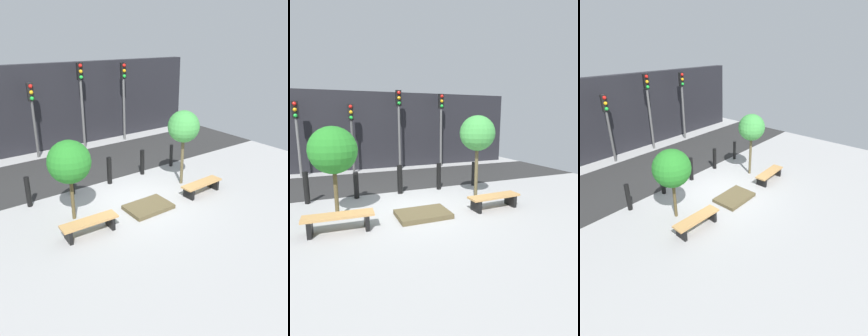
# 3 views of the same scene
# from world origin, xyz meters

# --- Properties ---
(ground_plane) EXTENTS (18.00, 18.00, 0.00)m
(ground_plane) POSITION_xyz_m (0.00, 0.00, 0.00)
(ground_plane) COLOR #9B9B9B
(road_strip) EXTENTS (18.00, 3.93, 0.01)m
(road_strip) POSITION_xyz_m (0.00, 4.08, 0.01)
(road_strip) COLOR #2A2A2A
(road_strip) RESTS_ON ground
(building_facade) EXTENTS (16.20, 0.50, 4.09)m
(building_facade) POSITION_xyz_m (0.00, 7.32, 2.04)
(building_facade) COLOR black
(building_facade) RESTS_ON ground
(bench_left) EXTENTS (1.68, 0.52, 0.45)m
(bench_left) POSITION_xyz_m (-2.23, -0.81, 0.32)
(bench_left) COLOR black
(bench_left) RESTS_ON ground
(bench_right) EXTENTS (1.66, 0.53, 0.42)m
(bench_right) POSITION_xyz_m (2.23, -0.81, 0.30)
(bench_right) COLOR black
(bench_right) RESTS_ON ground
(planter_bed) EXTENTS (1.47, 1.01, 0.13)m
(planter_bed) POSITION_xyz_m (0.00, -0.61, 0.07)
(planter_bed) COLOR brown
(planter_bed) RESTS_ON ground
(tree_behind_left_bench) EXTENTS (1.29, 1.29, 2.52)m
(tree_behind_left_bench) POSITION_xyz_m (-2.23, 0.26, 1.87)
(tree_behind_left_bench) COLOR brown
(tree_behind_left_bench) RESTS_ON ground
(tree_behind_right_bench) EXTENTS (1.16, 1.16, 2.81)m
(tree_behind_right_bench) POSITION_xyz_m (2.23, 0.26, 2.22)
(tree_behind_right_bench) COLOR brown
(tree_behind_right_bench) RESTS_ON ground
(bollard_far_left) EXTENTS (0.17, 0.17, 1.05)m
(bollard_far_left) POSITION_xyz_m (-3.08, 1.86, 0.52)
(bollard_far_left) COLOR black
(bollard_far_left) RESTS_ON ground
(bollard_left) EXTENTS (0.17, 0.17, 0.91)m
(bollard_left) POSITION_xyz_m (-1.54, 1.86, 0.45)
(bollard_left) COLOR black
(bollard_left) RESTS_ON ground
(bollard_center) EXTENTS (0.19, 0.19, 1.05)m
(bollard_center) POSITION_xyz_m (0.00, 1.86, 0.53)
(bollard_center) COLOR black
(bollard_center) RESTS_ON ground
(bollard_right) EXTENTS (0.17, 0.17, 1.03)m
(bollard_right) POSITION_xyz_m (1.54, 1.86, 0.51)
(bollard_right) COLOR black
(bollard_right) RESTS_ON ground
(bollard_far_right) EXTENTS (0.15, 0.15, 0.97)m
(bollard_far_right) POSITION_xyz_m (3.08, 1.86, 0.49)
(bollard_far_right) COLOR black
(bollard_far_right) RESTS_ON ground
(traffic_light_mid_west) EXTENTS (0.28, 0.27, 3.39)m
(traffic_light_mid_west) POSITION_xyz_m (-1.20, 6.33, 2.35)
(traffic_light_mid_west) COLOR #4C4C4C
(traffic_light_mid_west) RESTS_ON ground
(traffic_light_mid_east) EXTENTS (0.28, 0.27, 4.12)m
(traffic_light_mid_east) POSITION_xyz_m (1.20, 6.33, 2.82)
(traffic_light_mid_east) COLOR #5A5A5A
(traffic_light_mid_east) RESTS_ON ground
(traffic_light_east) EXTENTS (0.28, 0.27, 4.01)m
(traffic_light_east) POSITION_xyz_m (3.59, 6.33, 2.75)
(traffic_light_east) COLOR #5A5A5A
(traffic_light_east) RESTS_ON ground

